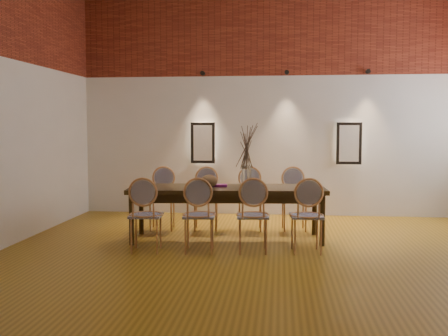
# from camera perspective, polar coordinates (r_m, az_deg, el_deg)

# --- Properties ---
(floor) EXTENTS (7.00, 7.00, 0.02)m
(floor) POSITION_cam_1_polar(r_m,az_deg,el_deg) (6.19, 5.12, -10.56)
(floor) COLOR #966C18
(floor) RESTS_ON ground
(wall_back) EXTENTS (7.00, 0.10, 4.00)m
(wall_back) POSITION_cam_1_polar(r_m,az_deg,el_deg) (9.53, 5.60, 6.94)
(wall_back) COLOR silver
(wall_back) RESTS_ON ground
(wall_front) EXTENTS (7.00, 0.10, 4.00)m
(wall_front) POSITION_cam_1_polar(r_m,az_deg,el_deg) (2.46, 3.90, 13.86)
(wall_front) COLOR silver
(wall_front) RESTS_ON ground
(brick_band_back) EXTENTS (7.00, 0.02, 1.50)m
(brick_band_back) POSITION_cam_1_polar(r_m,az_deg,el_deg) (9.59, 5.65, 14.44)
(brick_band_back) COLOR maroon
(brick_band_back) RESTS_ON ground
(niche_left) EXTENTS (0.36, 0.06, 0.66)m
(niche_left) POSITION_cam_1_polar(r_m,az_deg,el_deg) (9.53, -2.29, 2.75)
(niche_left) COLOR #FFEAC6
(niche_left) RESTS_ON wall_back
(niche_right) EXTENTS (0.36, 0.06, 0.66)m
(niche_right) POSITION_cam_1_polar(r_m,az_deg,el_deg) (9.50, 13.43, 2.62)
(niche_right) COLOR #FFEAC6
(niche_right) RESTS_ON wall_back
(spot_fixture_left) EXTENTS (0.08, 0.10, 0.08)m
(spot_fixture_left) POSITION_cam_1_polar(r_m,az_deg,el_deg) (9.54, -2.34, 10.27)
(spot_fixture_left) COLOR black
(spot_fixture_left) RESTS_ON wall_back
(spot_fixture_mid) EXTENTS (0.08, 0.10, 0.08)m
(spot_fixture_mid) POSITION_cam_1_polar(r_m,az_deg,el_deg) (9.44, 6.85, 10.30)
(spot_fixture_mid) COLOR black
(spot_fixture_mid) RESTS_ON wall_back
(spot_fixture_right) EXTENTS (0.08, 0.10, 0.08)m
(spot_fixture_right) POSITION_cam_1_polar(r_m,az_deg,el_deg) (9.56, 15.41, 10.10)
(spot_fixture_right) COLOR black
(spot_fixture_right) RESTS_ON wall_back
(dining_table) EXTENTS (2.79, 1.10, 0.75)m
(dining_table) POSITION_cam_1_polar(r_m,az_deg,el_deg) (7.41, 0.33, -4.96)
(dining_table) COLOR #38250D
(dining_table) RESTS_ON floor
(chair_near_a) EXTENTS (0.47, 0.47, 0.94)m
(chair_near_a) POSITION_cam_1_polar(r_m,az_deg,el_deg) (6.79, -8.49, -5.09)
(chair_near_a) COLOR tan
(chair_near_a) RESTS_ON floor
(chair_near_b) EXTENTS (0.47, 0.47, 0.94)m
(chair_near_b) POSITION_cam_1_polar(r_m,az_deg,el_deg) (6.70, -2.71, -5.16)
(chair_near_b) COLOR tan
(chair_near_b) RESTS_ON floor
(chair_near_c) EXTENTS (0.47, 0.47, 0.94)m
(chair_near_c) POSITION_cam_1_polar(r_m,az_deg,el_deg) (6.69, 3.14, -5.19)
(chair_near_c) COLOR tan
(chair_near_c) RESTS_ON floor
(chair_near_d) EXTENTS (0.47, 0.47, 0.94)m
(chair_near_d) POSITION_cam_1_polar(r_m,az_deg,el_deg) (6.74, 8.97, -5.15)
(chair_near_d) COLOR tan
(chair_near_d) RESTS_ON floor
(chair_far_a) EXTENTS (0.47, 0.47, 0.94)m
(chair_far_a) POSITION_cam_1_polar(r_m,az_deg,el_deg) (8.19, -6.75, -3.41)
(chair_far_a) COLOR tan
(chair_far_a) RESTS_ON floor
(chair_far_b) EXTENTS (0.47, 0.47, 0.94)m
(chair_far_b) POSITION_cam_1_polar(r_m,az_deg,el_deg) (8.12, -1.98, -3.45)
(chair_far_b) COLOR tan
(chair_far_b) RESTS_ON floor
(chair_far_c) EXTENTS (0.47, 0.47, 0.94)m
(chair_far_c) POSITION_cam_1_polar(r_m,az_deg,el_deg) (8.11, 2.85, -3.46)
(chair_far_c) COLOR tan
(chair_far_c) RESTS_ON floor
(chair_far_d) EXTENTS (0.47, 0.47, 0.94)m
(chair_far_d) POSITION_cam_1_polar(r_m,az_deg,el_deg) (8.15, 7.65, -3.45)
(chair_far_d) COLOR tan
(chair_far_d) RESTS_ON floor
(vase) EXTENTS (0.14, 0.14, 0.30)m
(vase) POSITION_cam_1_polar(r_m,az_deg,el_deg) (7.34, 2.47, -0.92)
(vase) COLOR silver
(vase) RESTS_ON dining_table
(dried_branches) EXTENTS (0.50, 0.50, 0.70)m
(dried_branches) POSITION_cam_1_polar(r_m,az_deg,el_deg) (7.31, 2.48, 2.59)
(dried_branches) COLOR brown
(dried_branches) RESTS_ON vase
(bowl) EXTENTS (0.24, 0.24, 0.18)m
(bowl) POSITION_cam_1_polar(r_m,az_deg,el_deg) (7.31, -1.64, -1.42)
(bowl) COLOR brown
(bowl) RESTS_ON dining_table
(book) EXTENTS (0.27, 0.20, 0.03)m
(book) POSITION_cam_1_polar(r_m,az_deg,el_deg) (7.44, -0.66, -1.90)
(book) COLOR #811972
(book) RESTS_ON dining_table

